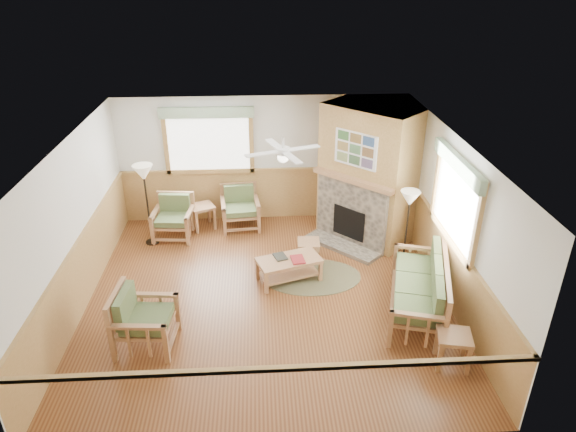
{
  "coord_description": "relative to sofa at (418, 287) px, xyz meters",
  "views": [
    {
      "loc": [
        -0.07,
        -7.22,
        5.13
      ],
      "look_at": [
        0.4,
        0.7,
        1.15
      ],
      "focal_mm": 32.0,
      "sensor_mm": 36.0,
      "label": 1
    }
  ],
  "objects": [
    {
      "name": "ceiling",
      "position": [
        -2.4,
        0.57,
        2.23
      ],
      "size": [
        6.0,
        6.0,
        0.01
      ],
      "primitive_type": "cube",
      "color": "white",
      "rests_on": "floor"
    },
    {
      "name": "window_back",
      "position": [
        -3.5,
        3.53,
        2.06
      ],
      "size": [
        1.9,
        0.16,
        1.5
      ],
      "primitive_type": null,
      "color": "white",
      "rests_on": "wall_back"
    },
    {
      "name": "floor_lamp_left",
      "position": [
        -4.67,
        2.53,
        0.37
      ],
      "size": [
        0.41,
        0.41,
        1.68
      ],
      "primitive_type": null,
      "rotation": [
        0.0,
        0.0,
        -0.07
      ],
      "color": "black",
      "rests_on": "floor"
    },
    {
      "name": "wall_back",
      "position": [
        -2.4,
        3.57,
        0.88
      ],
      "size": [
        6.0,
        0.02,
        2.7
      ],
      "primitive_type": "cube",
      "color": "silver",
      "rests_on": "floor"
    },
    {
      "name": "wall_right",
      "position": [
        0.6,
        0.57,
        0.88
      ],
      "size": [
        0.02,
        6.0,
        2.7
      ],
      "primitive_type": "cube",
      "color": "silver",
      "rests_on": "floor"
    },
    {
      "name": "coffee_table",
      "position": [
        -2.0,
        1.01,
        -0.25
      ],
      "size": [
        1.21,
        0.87,
        0.44
      ],
      "primitive_type": null,
      "rotation": [
        0.0,
        0.0,
        0.32
      ],
      "color": "#A0714B",
      "rests_on": "floor"
    },
    {
      "name": "armchair_back_left",
      "position": [
        -4.25,
        2.76,
        -0.04
      ],
      "size": [
        0.84,
        0.84,
        0.86
      ],
      "primitive_type": null,
      "rotation": [
        0.0,
        0.0,
        -0.1
      ],
      "color": "#A0714B",
      "rests_on": "floor"
    },
    {
      "name": "end_table_chairs",
      "position": [
        -3.69,
        3.12,
        -0.21
      ],
      "size": [
        0.6,
        0.59,
        0.52
      ],
      "primitive_type": null,
      "rotation": [
        0.0,
        0.0,
        0.4
      ],
      "color": "#A0714B",
      "rests_on": "floor"
    },
    {
      "name": "floor_lamp_right",
      "position": [
        0.15,
        1.37,
        0.3
      ],
      "size": [
        0.46,
        0.46,
        1.53
      ],
      "primitive_type": null,
      "rotation": [
        0.0,
        0.0,
        0.42
      ],
      "color": "black",
      "rests_on": "floor"
    },
    {
      "name": "fireplace",
      "position": [
        -0.35,
        2.62,
        0.88
      ],
      "size": [
        3.11,
        3.11,
        2.7
      ],
      "primitive_type": null,
      "rotation": [
        0.0,
        0.0,
        -0.79
      ],
      "color": "#A57C43",
      "rests_on": "floor"
    },
    {
      "name": "footstool",
      "position": [
        -1.58,
        1.76,
        -0.29
      ],
      "size": [
        0.43,
        0.43,
        0.36
      ],
      "primitive_type": null,
      "rotation": [
        0.0,
        0.0,
        -0.05
      ],
      "color": "#A0714B",
      "rests_on": "floor"
    },
    {
      "name": "floor",
      "position": [
        -2.4,
        0.57,
        -0.47
      ],
      "size": [
        6.0,
        6.0,
        0.01
      ],
      "primitive_type": "cube",
      "color": "brown",
      "rests_on": "ground"
    },
    {
      "name": "ceiling_fan",
      "position": [
        -2.1,
        0.87,
        2.19
      ],
      "size": [
        1.59,
        1.59,
        0.36
      ],
      "primitive_type": null,
      "rotation": [
        0.0,
        0.0,
        0.35
      ],
      "color": "white",
      "rests_on": "ceiling"
    },
    {
      "name": "end_table_sofa",
      "position": [
        0.15,
        -1.24,
        -0.21
      ],
      "size": [
        0.54,
        0.53,
        0.52
      ],
      "primitive_type": null,
      "rotation": [
        0.0,
        0.0,
        -0.21
      ],
      "color": "#A0714B",
      "rests_on": "floor"
    },
    {
      "name": "window_right",
      "position": [
        0.56,
        0.37,
        2.06
      ],
      "size": [
        0.16,
        1.9,
        1.5
      ],
      "primitive_type": null,
      "color": "white",
      "rests_on": "wall_right"
    },
    {
      "name": "wall_front",
      "position": [
        -2.4,
        -2.43,
        0.88
      ],
      "size": [
        6.0,
        0.02,
        2.7
      ],
      "primitive_type": "cube",
      "color": "silver",
      "rests_on": "floor"
    },
    {
      "name": "wainscot",
      "position": [
        -2.4,
        0.57,
        0.08
      ],
      "size": [
        6.0,
        6.0,
        1.1
      ],
      "primitive_type": null,
      "color": "#A57C43",
      "rests_on": "floor"
    },
    {
      "name": "wall_left",
      "position": [
        -5.4,
        0.57,
        0.88
      ],
      "size": [
        0.02,
        6.0,
        2.7
      ],
      "primitive_type": "cube",
      "color": "silver",
      "rests_on": "floor"
    },
    {
      "name": "sofa",
      "position": [
        0.0,
        0.0,
        0.0
      ],
      "size": [
        2.18,
        1.36,
        0.93
      ],
      "primitive_type": null,
      "rotation": [
        0.0,
        0.0,
        -1.85
      ],
      "color": "#A0714B",
      "rests_on": "floor"
    },
    {
      "name": "book_dark",
      "position": [
        -2.15,
        1.08,
        -0.0
      ],
      "size": [
        0.27,
        0.32,
        0.03
      ],
      "primitive_type": "cube",
      "rotation": [
        0.0,
        0.0,
        0.32
      ],
      "color": "#272821",
      "rests_on": "coffee_table"
    },
    {
      "name": "braided_rug",
      "position": [
        -1.57,
        1.08,
        -0.46
      ],
      "size": [
        2.24,
        2.24,
        0.01
      ],
      "primitive_type": "cylinder",
      "rotation": [
        0.0,
        0.0,
        -0.34
      ],
      "color": "brown",
      "rests_on": "floor"
    },
    {
      "name": "armchair_back_right",
      "position": [
        -2.9,
        3.12,
        -0.03
      ],
      "size": [
        0.85,
        0.85,
        0.87
      ],
      "primitive_type": null,
      "rotation": [
        0.0,
        0.0,
        0.1
      ],
      "color": "#A0714B",
      "rests_on": "floor"
    },
    {
      "name": "armchair_left",
      "position": [
        -4.19,
        -0.56,
        -0.0
      ],
      "size": [
        0.89,
        0.89,
        0.92
      ],
      "primitive_type": null,
      "rotation": [
        0.0,
        0.0,
        1.49
      ],
      "color": "#A0714B",
      "rests_on": "floor"
    },
    {
      "name": "book_red",
      "position": [
        -1.85,
        0.96,
        0.0
      ],
      "size": [
        0.26,
        0.33,
        0.03
      ],
      "primitive_type": "cube",
      "rotation": [
        0.0,
        0.0,
        0.14
      ],
      "color": "maroon",
      "rests_on": "coffee_table"
    }
  ]
}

